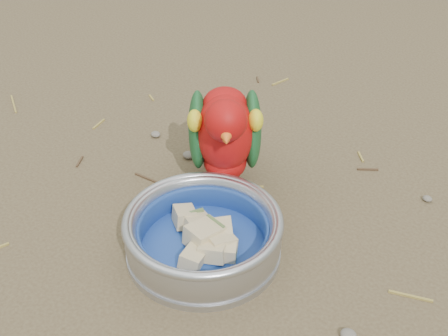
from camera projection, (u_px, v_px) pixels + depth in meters
The scene contains 6 objects.
ground at pixel (163, 219), 0.88m from camera, with size 60.00×60.00×0.00m, color brown.
food_bowl at pixel (204, 249), 0.82m from camera, with size 0.20×0.20×0.02m, color #B2B2BA.
bowl_wall at pixel (203, 232), 0.80m from camera, with size 0.20×0.20×0.04m, color #B2B2BA, non-canonical shape.
fruit_wedges at pixel (203, 236), 0.81m from camera, with size 0.12×0.12×0.03m, color #D1B988, non-canonical shape.
lory_parrot at pixel (225, 142), 0.88m from camera, with size 0.10×0.22×0.18m, color #A80C0C, non-canonical shape.
ground_debris at pixel (198, 225), 0.87m from camera, with size 0.90×0.80×0.01m, color olive, non-canonical shape.
Camera 1 is at (0.50, -0.46, 0.57)m, focal length 50.00 mm.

